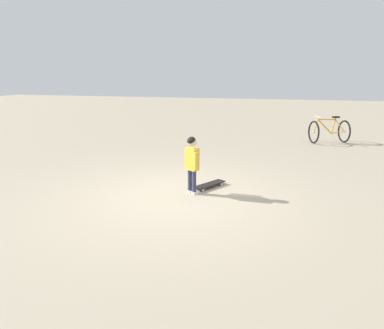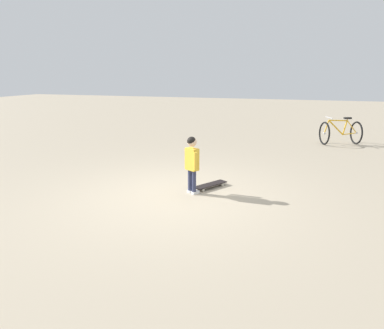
{
  "view_description": "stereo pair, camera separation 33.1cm",
  "coord_description": "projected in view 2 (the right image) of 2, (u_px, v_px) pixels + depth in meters",
  "views": [
    {
      "loc": [
        5.56,
        1.77,
        2.14
      ],
      "look_at": [
        -0.24,
        0.25,
        0.55
      ],
      "focal_mm": 32.23,
      "sensor_mm": 36.0,
      "label": 1
    },
    {
      "loc": [
        5.47,
        2.09,
        2.14
      ],
      "look_at": [
        -0.24,
        0.25,
        0.55
      ],
      "focal_mm": 32.23,
      "sensor_mm": 36.0,
      "label": 2
    }
  ],
  "objects": [
    {
      "name": "child_person",
      "position": [
        192.0,
        159.0,
        6.18
      ],
      "size": [
        0.35,
        0.28,
        1.06
      ],
      "color": "#2D3351",
      "rests_on": "ground"
    },
    {
      "name": "bicycle_near",
      "position": [
        340.0,
        132.0,
        10.62
      ],
      "size": [
        1.06,
        1.26,
        0.85
      ],
      "color": "black",
      "rests_on": "ground"
    },
    {
      "name": "ground_plane",
      "position": [
        175.0,
        196.0,
        6.2
      ],
      "size": [
        50.0,
        50.0,
        0.0
      ],
      "primitive_type": "plane",
      "color": "tan"
    },
    {
      "name": "skateboard",
      "position": [
        210.0,
        185.0,
        6.64
      ],
      "size": [
        0.73,
        0.55,
        0.07
      ],
      "color": "black",
      "rests_on": "ground"
    }
  ]
}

